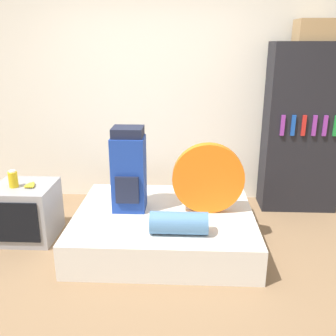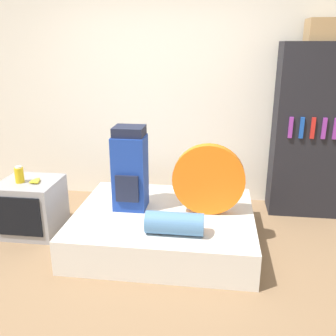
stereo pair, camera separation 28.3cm
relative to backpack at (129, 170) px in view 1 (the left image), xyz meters
The scene contains 11 objects.
ground_plane 0.98m from the backpack, 76.32° to the right, with size 16.00×16.00×0.00m, color #846647.
wall_back 1.28m from the backpack, 82.19° to the left, with size 8.00×0.05×2.60m.
bed 0.66m from the backpack, 10.45° to the right, with size 1.72×1.42×0.32m.
backpack is the anchor object (origin of this frame).
tent_bag 0.76m from the backpack, ahead, with size 0.68×0.10×0.68m.
sleeping_roll 0.76m from the backpack, 44.84° to the right, with size 0.50×0.20×0.20m.
television 1.14m from the backpack, behind, with size 0.58×0.56×0.56m.
canister 1.12m from the backpack, behind, with size 0.09×0.09×0.17m.
banana_bunch 0.97m from the backpack, behind, with size 0.11×0.15×0.03m.
bookshelf 2.08m from the backpack, 24.92° to the left, with size 0.85×0.41×1.90m.
cardboard_box 2.46m from the backpack, 25.26° to the left, with size 0.40×0.31×0.22m.
Camera 1 is at (0.38, -2.73, 1.88)m, focal length 40.00 mm.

